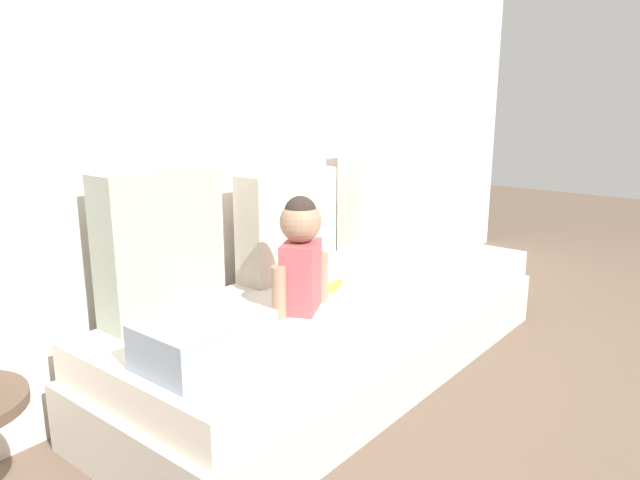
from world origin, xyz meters
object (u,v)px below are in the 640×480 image
(banana, at_px, (333,286))
(folded_blanket, at_px, (204,339))
(couch, at_px, (343,330))
(throw_pillow_left, at_px, (160,245))
(throw_pillow_center, at_px, (288,224))
(toddler, at_px, (301,252))
(throw_pillow_right, at_px, (374,194))

(banana, distance_m, folded_blanket, 0.84)
(couch, distance_m, throw_pillow_left, 0.94)
(throw_pillow_center, bearing_deg, toddler, -132.03)
(throw_pillow_right, height_order, folded_blanket, throw_pillow_right)
(throw_pillow_right, bearing_deg, throw_pillow_left, 180.00)
(throw_pillow_center, bearing_deg, throw_pillow_left, 180.00)
(throw_pillow_right, distance_m, banana, 0.89)
(toddler, distance_m, folded_blanket, 0.59)
(couch, relative_size, folded_blanket, 5.85)
(couch, height_order, throw_pillow_center, throw_pillow_center)
(throw_pillow_center, relative_size, throw_pillow_right, 0.91)
(throw_pillow_center, height_order, folded_blanket, throw_pillow_center)
(throw_pillow_left, distance_m, folded_blanket, 0.51)
(couch, height_order, throw_pillow_right, throw_pillow_right)
(throw_pillow_center, bearing_deg, folded_blanket, -153.90)
(throw_pillow_right, relative_size, toddler, 1.28)
(toddler, bearing_deg, throw_pillow_right, 19.06)
(couch, xyz_separation_m, throw_pillow_center, (0.00, 0.33, 0.45))
(throw_pillow_center, distance_m, toddler, 0.49)
(toddler, bearing_deg, throw_pillow_left, 137.49)
(throw_pillow_center, distance_m, folded_blanket, 1.01)
(couch, height_order, folded_blanket, folded_blanket)
(folded_blanket, bearing_deg, toddler, 7.29)
(folded_blanket, bearing_deg, throw_pillow_center, 26.10)
(throw_pillow_center, xyz_separation_m, toddler, (-0.33, -0.36, -0.01))
(couch, relative_size, throw_pillow_center, 4.32)
(throw_pillow_center, height_order, banana, throw_pillow_center)
(throw_pillow_center, bearing_deg, throw_pillow_right, 0.00)
(throw_pillow_left, xyz_separation_m, throw_pillow_center, (0.73, 0.00, -0.04))
(throw_pillow_right, height_order, banana, throw_pillow_right)
(throw_pillow_center, bearing_deg, couch, -90.00)
(folded_blanket, bearing_deg, banana, 8.08)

